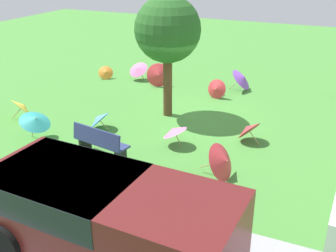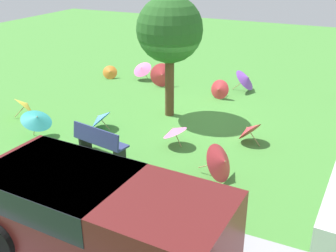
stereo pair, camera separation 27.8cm
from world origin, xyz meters
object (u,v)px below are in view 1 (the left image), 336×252
at_px(parasol_pink_0, 138,69).
at_px(parasol_red_1, 224,161).
at_px(parasol_yellow_0, 23,106).
at_px(parasol_orange_0, 106,72).
at_px(parasol_red_2, 216,89).
at_px(shade_tree, 168,30).
at_px(parasol_teal_0, 35,120).
at_px(parasol_blue_0, 98,119).
at_px(parasol_red_0, 248,129).
at_px(parasol_purple_1, 243,78).
at_px(parasol_pink_3, 174,130).
at_px(van_dark, 101,211).
at_px(park_bench, 100,142).
at_px(parasol_red_4, 158,75).

bearing_deg(parasol_pink_0, parasol_red_1, 131.95).
bearing_deg(parasol_yellow_0, parasol_orange_0, -92.02).
distance_m(parasol_red_1, parasol_red_2, 5.81).
height_order(shade_tree, parasol_pink_0, shade_tree).
bearing_deg(parasol_teal_0, parasol_yellow_0, -36.68).
height_order(parasol_blue_0, parasol_yellow_0, parasol_yellow_0).
height_order(parasol_red_0, parasol_purple_1, parasol_purple_1).
height_order(parasol_red_0, parasol_pink_3, parasol_red_0).
xyz_separation_m(van_dark, parasol_red_1, (-1.22, -3.44, -0.44)).
bearing_deg(parasol_red_0, park_bench, 38.46).
relative_size(parasol_purple_1, parasol_red_4, 0.89).
distance_m(parasol_blue_0, parasol_red_2, 4.86).
height_order(parasol_pink_0, parasol_red_4, parasol_red_4).
height_order(parasol_yellow_0, parasol_purple_1, parasol_purple_1).
relative_size(van_dark, parasol_red_4, 4.33).
height_order(park_bench, parasol_orange_0, park_bench).
bearing_deg(parasol_blue_0, parasol_pink_3, 177.66).
xyz_separation_m(parasol_teal_0, parasol_red_4, (-1.12, -5.97, -0.13)).
relative_size(shade_tree, parasol_purple_1, 4.07).
bearing_deg(parasol_red_4, shade_tree, 121.11).
height_order(parasol_orange_0, parasol_red_0, parasol_red_0).
bearing_deg(park_bench, van_dark, 123.63).
height_order(shade_tree, parasol_red_4, shade_tree).
height_order(parasol_pink_0, parasol_pink_3, parasol_pink_0).
distance_m(parasol_blue_0, parasol_pink_3, 2.60).
xyz_separation_m(parasol_red_2, parasol_red_4, (2.57, -0.41, 0.11)).
bearing_deg(shade_tree, parasol_purple_1, -115.24).
relative_size(parasol_blue_0, parasol_red_2, 1.05).
bearing_deg(shade_tree, parasol_pink_0, -48.16).
distance_m(park_bench, parasol_red_1, 3.31).
bearing_deg(parasol_red_4, van_dark, 109.49).
xyz_separation_m(shade_tree, parasol_yellow_0, (4.29, 2.16, -2.45)).
relative_size(parasol_blue_0, parasol_pink_3, 1.11).
distance_m(parasol_red_1, parasol_pink_3, 2.16).
bearing_deg(parasol_purple_1, shade_tree, 64.76).
relative_size(park_bench, parasol_purple_1, 1.73).
relative_size(parasol_pink_3, parasol_red_4, 0.67).
bearing_deg(parasol_teal_0, parasol_red_0, -157.00).
bearing_deg(parasol_orange_0, parasol_red_2, 174.97).
height_order(parasol_teal_0, parasol_pink_3, parasol_teal_0).
height_order(parasol_red_1, parasol_pink_3, parasol_red_1).
bearing_deg(parasol_purple_1, parasol_red_4, 15.05).
xyz_separation_m(parasol_red_0, parasol_blue_0, (4.43, 1.04, -0.04)).
relative_size(shade_tree, parasol_teal_0, 3.60).
xyz_separation_m(parasol_red_1, parasol_blue_0, (4.40, -1.28, -0.12)).
bearing_deg(van_dark, parasol_yellow_0, -37.07).
bearing_deg(parasol_blue_0, shade_tree, -126.82).
height_order(parasol_pink_0, parasol_blue_0, parasol_pink_0).
distance_m(parasol_orange_0, parasol_pink_3, 7.07).
distance_m(park_bench, parasol_teal_0, 2.36).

